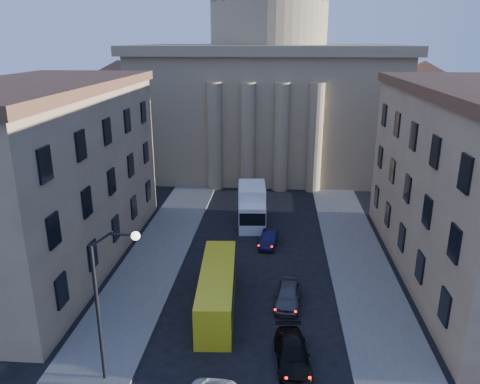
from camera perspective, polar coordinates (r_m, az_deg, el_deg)
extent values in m
cube|color=#5D5C55|center=(36.57, -12.17, -11.13)|extent=(5.00, 60.00, 0.15)
cube|color=#5D5C55|center=(35.84, 15.53, -12.06)|extent=(5.00, 60.00, 0.15)
cube|color=#918159|center=(69.13, 3.34, 10.02)|extent=(34.00, 26.00, 16.00)
cube|color=#918159|center=(68.46, 3.47, 16.99)|extent=(35.50, 27.50, 1.20)
cylinder|color=#918159|center=(68.49, 3.53, 20.01)|extent=(16.00, 16.00, 8.00)
cube|color=#918159|center=(71.20, -14.05, 7.71)|extent=(13.00, 13.00, 11.00)
cone|color=brown|center=(70.31, -14.52, 13.73)|extent=(26.02, 26.02, 4.00)
cube|color=#918159|center=(70.29, 20.77, 6.95)|extent=(13.00, 13.00, 11.00)
cone|color=brown|center=(69.38, 21.47, 13.02)|extent=(26.02, 26.02, 4.00)
cylinder|color=#918159|center=(56.86, -3.12, 6.73)|extent=(1.80, 1.80, 13.00)
cylinder|color=#918159|center=(56.46, 0.93, 6.67)|extent=(1.80, 1.80, 13.00)
cylinder|color=#918159|center=(56.36, 5.02, 6.58)|extent=(1.80, 1.80, 13.00)
cylinder|color=#918159|center=(56.53, 9.10, 6.46)|extent=(1.80, 1.80, 13.00)
cube|color=tan|center=(40.54, -22.81, 1.37)|extent=(11.00, 26.00, 14.00)
cube|color=brown|center=(39.26, -24.12, 11.63)|extent=(11.60, 26.60, 0.80)
cylinder|color=black|center=(26.20, -16.87, -14.25)|extent=(0.20, 0.20, 8.00)
cylinder|color=black|center=(24.02, -16.59, -5.57)|extent=(1.30, 0.12, 0.96)
cylinder|color=black|center=(23.56, -14.37, -5.04)|extent=(1.30, 0.12, 0.12)
sphere|color=white|center=(23.36, -12.61, -5.25)|extent=(0.44, 0.44, 0.44)
imported|color=black|center=(28.30, 6.39, -18.99)|extent=(2.32, 4.78, 1.34)
imported|color=#46464A|center=(33.58, 5.87, -12.35)|extent=(2.07, 4.35, 1.44)
imported|color=black|center=(42.32, 3.55, -5.72)|extent=(1.79, 3.89, 1.24)
cube|color=yellow|center=(32.75, -2.78, -11.74)|extent=(2.89, 10.03, 2.79)
cube|color=black|center=(32.53, -2.79, -11.06)|extent=(2.91, 9.49, 0.99)
cylinder|color=black|center=(30.29, -4.97, -16.65)|extent=(0.33, 0.92, 0.90)
cylinder|color=black|center=(30.17, -1.41, -16.73)|extent=(0.33, 0.92, 0.90)
cylinder|color=black|center=(36.41, -3.84, -10.19)|extent=(0.33, 0.92, 0.90)
cylinder|color=black|center=(36.31, -0.96, -10.23)|extent=(0.33, 0.92, 0.90)
cube|color=silver|center=(45.08, 1.50, -3.16)|extent=(2.76, 2.86, 2.68)
cube|color=black|center=(43.76, 1.53, -3.36)|extent=(2.46, 0.31, 1.23)
cube|color=silver|center=(47.70, 1.44, -1.16)|extent=(3.02, 4.88, 3.46)
cylinder|color=black|center=(44.97, 0.07, -4.36)|extent=(0.39, 1.03, 1.01)
cylinder|color=black|center=(45.01, 2.93, -4.36)|extent=(0.39, 1.03, 1.01)
cylinder|color=black|center=(49.13, 0.11, -2.37)|extent=(0.39, 1.03, 1.01)
cylinder|color=black|center=(49.17, 2.72, -2.37)|extent=(0.39, 1.03, 1.01)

